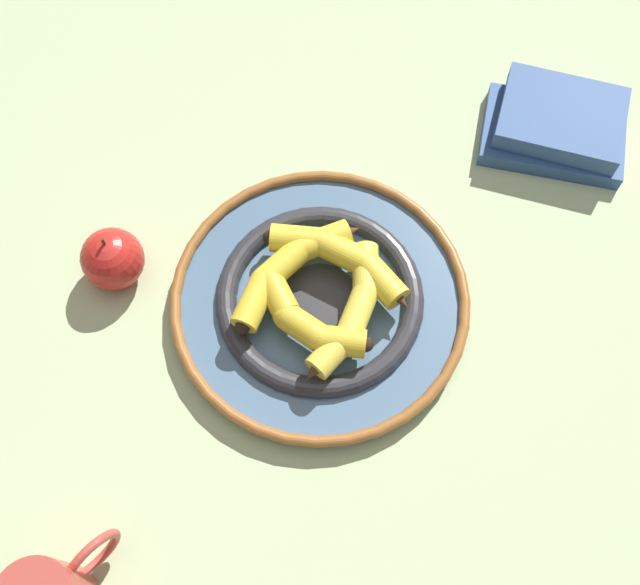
{
  "coord_description": "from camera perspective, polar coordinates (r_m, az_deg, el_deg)",
  "views": [
    {
      "loc": [
        -0.03,
        0.36,
        0.86
      ],
      "look_at": [
        -0.02,
        -0.01,
        0.04
      ],
      "focal_mm": 42.0,
      "sensor_mm": 36.0,
      "label": 1
    }
  ],
  "objects": [
    {
      "name": "ground_plane",
      "position": [
        0.94,
        -1.13,
        -1.6
      ],
      "size": [
        2.8,
        2.8,
        0.0
      ],
      "primitive_type": "plane",
      "color": "#B2C693"
    },
    {
      "name": "banana_d",
      "position": [
        0.91,
        1.75,
        2.6
      ],
      "size": [
        0.19,
        0.12,
        0.04
      ],
      "rotation": [
        0.0,
        0.0,
        12.09
      ],
      "color": "yellow",
      "rests_on": "decorative_bowl"
    },
    {
      "name": "banana_c",
      "position": [
        0.88,
        2.42,
        -1.56
      ],
      "size": [
        0.09,
        0.19,
        0.03
      ],
      "rotation": [
        0.0,
        0.0,
        10.65
      ],
      "color": "yellow",
      "rests_on": "decorative_bowl"
    },
    {
      "name": "banana_a",
      "position": [
        0.9,
        -2.36,
        1.97
      ],
      "size": [
        0.16,
        0.15,
        0.03
      ],
      "rotation": [
        0.0,
        0.0,
        7.09
      ],
      "color": "yellow",
      "rests_on": "decorative_bowl"
    },
    {
      "name": "book_stack",
      "position": [
        1.1,
        17.71,
        11.95
      ],
      "size": [
        0.21,
        0.17,
        0.05
      ],
      "rotation": [
        0.0,
        0.0,
        3.01
      ],
      "color": "#2D4C84",
      "rests_on": "ground_plane"
    },
    {
      "name": "banana_b",
      "position": [
        0.87,
        -1.1,
        -2.19
      ],
      "size": [
        0.14,
        0.12,
        0.03
      ],
      "rotation": [
        0.0,
        0.0,
        8.83
      ],
      "color": "gold",
      "rests_on": "decorative_bowl"
    },
    {
      "name": "decorative_bowl",
      "position": [
        0.92,
        0.0,
        -0.54
      ],
      "size": [
        0.37,
        0.37,
        0.04
      ],
      "color": "slate",
      "rests_on": "ground_plane"
    },
    {
      "name": "apple",
      "position": [
        0.96,
        -15.52,
        2.48
      ],
      "size": [
        0.08,
        0.08,
        0.09
      ],
      "color": "red",
      "rests_on": "ground_plane"
    }
  ]
}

